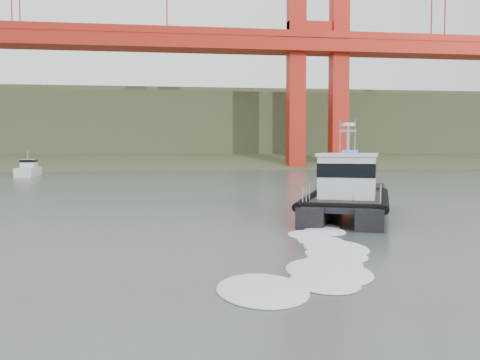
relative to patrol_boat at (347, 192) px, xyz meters
The scene contains 5 objects.
ground 12.05m from the patrol_boat, 116.53° to the right, with size 400.00×400.00×0.00m, color #45524F.
headlands 115.06m from the patrol_boat, 92.67° to the left, with size 500.00×105.36×27.12m.
patrol_boat is the anchor object (origin of this frame).
motorboat 55.09m from the patrol_boat, 122.54° to the left, with size 2.41×6.80×3.71m.
nav_buoy 21.00m from the patrol_boat, 76.58° to the left, with size 1.61×1.61×3.36m.
Camera 1 is at (-5.41, -19.97, 4.18)m, focal length 40.00 mm.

